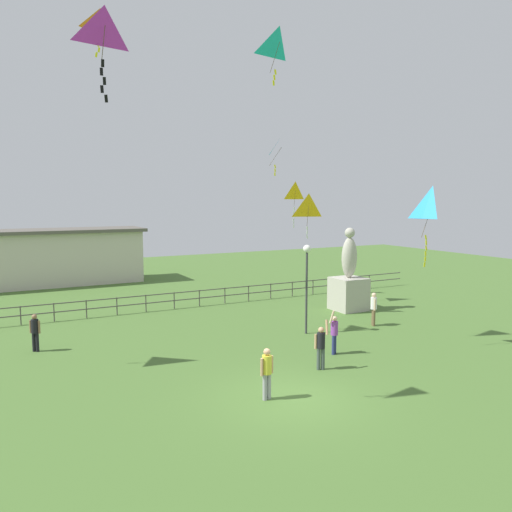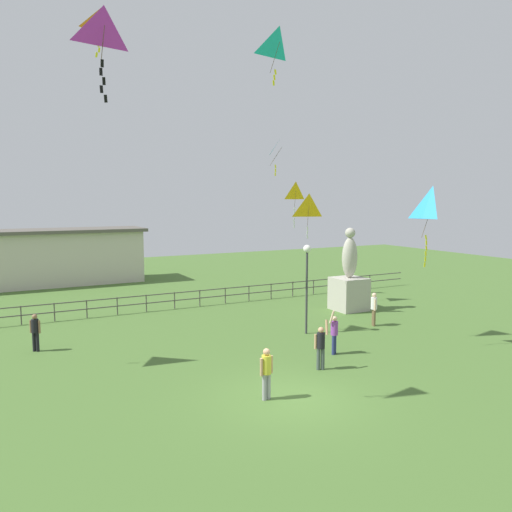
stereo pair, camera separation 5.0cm
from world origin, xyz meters
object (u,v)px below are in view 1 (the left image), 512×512
Objects in this scene: kite_2 at (295,193)px; person_4 at (374,307)px; person_0 at (334,332)px; kite_1 at (281,148)px; lamppost at (307,269)px; kite_4 at (432,207)px; kite_6 at (309,206)px; kite_5 at (105,28)px; statue_monument at (349,284)px; person_2 at (267,370)px; person_3 at (321,345)px; kite_0 at (101,22)px; kite_7 at (280,43)px; person_1 at (35,330)px.

person_4 is at bearing -93.44° from kite_2.
person_0 is 12.56m from kite_1.
kite_4 is (3.25, -4.18, 2.84)m from lamppost.
kite_1 is 4.59m from kite_6.
person_0 is at bearing 13.22° from kite_5.
kite_1 is at bearing 103.74° from person_4.
kite_1 reaches higher than statue_monument.
lamppost is at bearing 47.63° from person_2.
person_3 reaches higher than person_2.
kite_0 is at bearing 162.90° from lamppost.
kite_4 is (-1.63, -7.26, 4.41)m from statue_monument.
person_0 is 0.85× the size of kite_1.
kite_1 is 0.75× the size of kite_2.
lamppost is 6.01m from kite_4.
kite_0 reaches higher than lamppost.
person_2 is (-10.22, -8.93, -0.52)m from statue_monument.
statue_monument is 2.52× the size of kite_0.
kite_1 is (10.48, 3.44, -4.17)m from kite_0.
statue_monument is 1.12× the size of lamppost.
kite_5 reaches higher than lamppost.
person_3 is 13.91m from kite_1.
person_2 is 0.57× the size of kite_2.
person_0 is (-5.61, -6.20, -0.54)m from statue_monument.
kite_5 reaches higher than person_3.
kite_0 is (-13.19, -0.53, 11.78)m from statue_monument.
person_0 is 1.11× the size of person_4.
kite_5 reaches higher than person_0.
person_0 is 13.34m from kite_5.
kite_6 is at bearing 59.53° from person_3.
kite_7 is at bearing 92.30° from person_3.
kite_6 is at bearing 100.86° from kite_4.
kite_4 is 1.36× the size of kite_5.
kite_0 reaches higher than kite_1.
kite_1 is at bearing 72.30° from person_0.
kite_1 is 0.91× the size of kite_5.
kite_6 reaches higher than statue_monument.
kite_4 is 7.06m from kite_6.
statue_monument is 1.44× the size of kite_4.
person_1 is at bearing 179.66° from kite_6.
person_0 is at bearing 165.06° from kite_4.
person_3 is 9.61m from kite_6.
person_1 is at bearing 154.21° from kite_4.
person_2 is at bearing -148.66° from person_4.
statue_monument is 2.98× the size of person_1.
lamppost is 13.41m from kite_0.
statue_monument is 8.58m from kite_1.
lamppost is at bearing 32.37° from kite_7.
person_3 reaches higher than person_4.
kite_4 is at bearing -25.23° from kite_7.
kite_0 is at bearing -5.43° from person_1.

